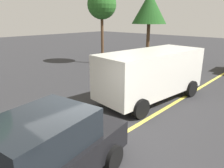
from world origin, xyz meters
TOP-DOWN VIEW (x-y plane):
  - ground_plane at (0.00, 0.00)m, footprint 80.00×80.00m
  - lane_marking_centre at (3.00, 0.00)m, footprint 28.00×0.16m
  - white_van at (4.51, 1.06)m, footprint 5.39×2.73m
  - car_black_far_lane at (-1.66, -0.20)m, footprint 4.67×2.61m
  - tree_centre_verge at (8.67, 8.31)m, footprint 2.20×2.20m
  - tree_right_verge at (14.28, 7.72)m, footprint 3.22×3.22m

SIDE VIEW (x-z plane):
  - ground_plane at x=0.00m, z-range 0.00..0.00m
  - lane_marking_centre at x=3.00m, z-range 0.00..0.01m
  - car_black_far_lane at x=-1.66m, z-range 0.00..1.68m
  - white_van at x=4.51m, z-range 0.17..2.37m
  - tree_right_verge at x=14.28m, z-range 1.49..7.39m
  - tree_centre_verge at x=8.67m, z-range 1.68..7.32m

